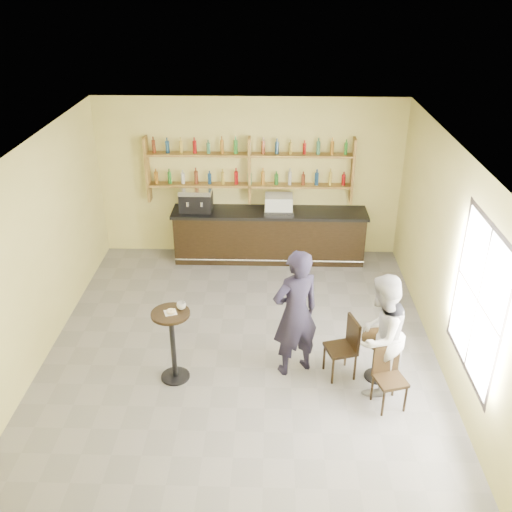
{
  "coord_description": "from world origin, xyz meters",
  "views": [
    {
      "loc": [
        0.43,
        -7.26,
        5.39
      ],
      "look_at": [
        0.2,
        0.8,
        1.25
      ],
      "focal_mm": 40.0,
      "sensor_mm": 36.0,
      "label": 1
    }
  ],
  "objects_px": {
    "chair_west": "(340,348)",
    "patron_second": "(380,335)",
    "espresso_machine": "(196,200)",
    "pedestal_table": "(173,346)",
    "man_main": "(295,313)",
    "chair_south": "(390,379)",
    "pastry_case": "(279,203)",
    "cafe_table": "(379,358)",
    "bar_counter": "(269,235)"
  },
  "relations": [
    {
      "from": "chair_west",
      "to": "chair_south",
      "type": "relative_size",
      "value": 1.04
    },
    {
      "from": "pedestal_table",
      "to": "cafe_table",
      "type": "bearing_deg",
      "value": 1.75
    },
    {
      "from": "pastry_case",
      "to": "chair_west",
      "type": "xyz_separation_m",
      "value": [
        0.88,
        -3.69,
        -0.75
      ]
    },
    {
      "from": "chair_west",
      "to": "patron_second",
      "type": "height_order",
      "value": "patron_second"
    },
    {
      "from": "patron_second",
      "to": "pedestal_table",
      "type": "bearing_deg",
      "value": -54.77
    },
    {
      "from": "bar_counter",
      "to": "chair_west",
      "type": "xyz_separation_m",
      "value": [
        1.05,
        -3.69,
        -0.06
      ]
    },
    {
      "from": "cafe_table",
      "to": "chair_south",
      "type": "xyz_separation_m",
      "value": [
        0.05,
        -0.6,
        0.1
      ]
    },
    {
      "from": "man_main",
      "to": "chair_west",
      "type": "bearing_deg",
      "value": 145.07
    },
    {
      "from": "pedestal_table",
      "to": "patron_second",
      "type": "xyz_separation_m",
      "value": [
        2.87,
        -0.14,
        0.34
      ]
    },
    {
      "from": "bar_counter",
      "to": "man_main",
      "type": "relative_size",
      "value": 1.95
    },
    {
      "from": "pastry_case",
      "to": "cafe_table",
      "type": "xyz_separation_m",
      "value": [
        1.43,
        -3.74,
        -0.87
      ]
    },
    {
      "from": "espresso_machine",
      "to": "patron_second",
      "type": "distance_m",
      "value": 4.98
    },
    {
      "from": "chair_south",
      "to": "patron_second",
      "type": "relative_size",
      "value": 0.49
    },
    {
      "from": "pedestal_table",
      "to": "cafe_table",
      "type": "distance_m",
      "value": 2.95
    },
    {
      "from": "man_main",
      "to": "patron_second",
      "type": "distance_m",
      "value": 1.2
    },
    {
      "from": "chair_south",
      "to": "patron_second",
      "type": "bearing_deg",
      "value": 91.58
    },
    {
      "from": "espresso_machine",
      "to": "chair_west",
      "type": "distance_m",
      "value": 4.53
    },
    {
      "from": "pastry_case",
      "to": "cafe_table",
      "type": "distance_m",
      "value": 4.1
    },
    {
      "from": "espresso_machine",
      "to": "pedestal_table",
      "type": "xyz_separation_m",
      "value": [
        0.11,
        -3.83,
        -0.71
      ]
    },
    {
      "from": "pedestal_table",
      "to": "cafe_table",
      "type": "height_order",
      "value": "pedestal_table"
    },
    {
      "from": "bar_counter",
      "to": "espresso_machine",
      "type": "height_order",
      "value": "espresso_machine"
    },
    {
      "from": "pedestal_table",
      "to": "chair_west",
      "type": "distance_m",
      "value": 2.4
    },
    {
      "from": "pastry_case",
      "to": "patron_second",
      "type": "xyz_separation_m",
      "value": [
        1.35,
        -3.98,
        -0.31
      ]
    },
    {
      "from": "pedestal_table",
      "to": "cafe_table",
      "type": "xyz_separation_m",
      "value": [
        2.94,
        0.09,
        -0.22
      ]
    },
    {
      "from": "chair_west",
      "to": "chair_south",
      "type": "height_order",
      "value": "chair_west"
    },
    {
      "from": "cafe_table",
      "to": "man_main",
      "type": "bearing_deg",
      "value": 173.25
    },
    {
      "from": "bar_counter",
      "to": "man_main",
      "type": "xyz_separation_m",
      "value": [
        0.39,
        -3.6,
        0.47
      ]
    },
    {
      "from": "man_main",
      "to": "chair_west",
      "type": "relative_size",
      "value": 2.13
    },
    {
      "from": "chair_west",
      "to": "chair_south",
      "type": "bearing_deg",
      "value": 26.24
    },
    {
      "from": "espresso_machine",
      "to": "man_main",
      "type": "distance_m",
      "value": 4.05
    },
    {
      "from": "man_main",
      "to": "chair_south",
      "type": "relative_size",
      "value": 2.22
    },
    {
      "from": "espresso_machine",
      "to": "pastry_case",
      "type": "height_order",
      "value": "espresso_machine"
    },
    {
      "from": "pastry_case",
      "to": "chair_south",
      "type": "bearing_deg",
      "value": -80.39
    },
    {
      "from": "espresso_machine",
      "to": "pedestal_table",
      "type": "bearing_deg",
      "value": -87.69
    },
    {
      "from": "espresso_machine",
      "to": "chair_west",
      "type": "height_order",
      "value": "espresso_machine"
    },
    {
      "from": "man_main",
      "to": "chair_west",
      "type": "height_order",
      "value": "man_main"
    },
    {
      "from": "bar_counter",
      "to": "espresso_machine",
      "type": "xyz_separation_m",
      "value": [
        -1.45,
        0.0,
        0.75
      ]
    },
    {
      "from": "bar_counter",
      "to": "man_main",
      "type": "bearing_deg",
      "value": -83.75
    },
    {
      "from": "chair_south",
      "to": "patron_second",
      "type": "height_order",
      "value": "patron_second"
    },
    {
      "from": "pastry_case",
      "to": "patron_second",
      "type": "distance_m",
      "value": 4.21
    },
    {
      "from": "bar_counter",
      "to": "pastry_case",
      "type": "bearing_deg",
      "value": 0.0
    },
    {
      "from": "bar_counter",
      "to": "pedestal_table",
      "type": "height_order",
      "value": "pedestal_table"
    },
    {
      "from": "pastry_case",
      "to": "chair_west",
      "type": "relative_size",
      "value": 0.6
    },
    {
      "from": "espresso_machine",
      "to": "man_main",
      "type": "relative_size",
      "value": 0.32
    },
    {
      "from": "espresso_machine",
      "to": "pastry_case",
      "type": "bearing_deg",
      "value": 0.65
    },
    {
      "from": "pedestal_table",
      "to": "man_main",
      "type": "height_order",
      "value": "man_main"
    },
    {
      "from": "chair_west",
      "to": "chair_south",
      "type": "xyz_separation_m",
      "value": [
        0.6,
        -0.65,
        -0.02
      ]
    },
    {
      "from": "pedestal_table",
      "to": "espresso_machine",
      "type": "bearing_deg",
      "value": 91.65
    },
    {
      "from": "cafe_table",
      "to": "patron_second",
      "type": "relative_size",
      "value": 0.38
    },
    {
      "from": "bar_counter",
      "to": "cafe_table",
      "type": "xyz_separation_m",
      "value": [
        1.6,
        -3.74,
        -0.18
      ]
    }
  ]
}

